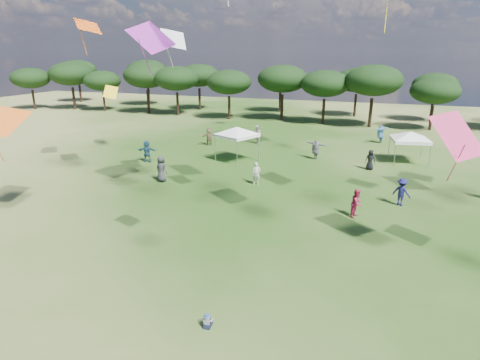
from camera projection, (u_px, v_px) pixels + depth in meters
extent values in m
cylinder|color=black|center=(34.00, 100.00, 65.16)|extent=(0.35, 0.35, 3.09)
ellipsoid|color=black|center=(30.00, 78.00, 64.12)|extent=(6.01, 6.01, 3.24)
cylinder|color=black|center=(74.00, 98.00, 64.97)|extent=(0.40, 0.40, 3.51)
ellipsoid|color=black|center=(71.00, 74.00, 63.79)|extent=(6.82, 6.82, 3.68)
cylinder|color=black|center=(104.00, 102.00, 63.21)|extent=(0.33, 0.33, 2.92)
ellipsoid|color=black|center=(102.00, 81.00, 62.22)|extent=(5.67, 5.67, 3.06)
cylinder|color=black|center=(148.00, 102.00, 60.79)|extent=(0.40, 0.40, 3.49)
ellipsoid|color=black|center=(146.00, 76.00, 59.61)|extent=(6.79, 6.79, 3.66)
cylinder|color=black|center=(178.00, 104.00, 58.93)|extent=(0.38, 0.38, 3.32)
ellipsoid|color=black|center=(176.00, 78.00, 57.81)|extent=(6.44, 6.44, 3.47)
cylinder|color=black|center=(229.00, 108.00, 55.65)|extent=(0.36, 0.36, 3.14)
ellipsoid|color=black|center=(229.00, 82.00, 54.59)|extent=(6.11, 6.11, 3.29)
cylinder|color=black|center=(282.00, 107.00, 54.69)|extent=(0.40, 0.40, 3.46)
ellipsoid|color=black|center=(283.00, 79.00, 53.53)|extent=(6.73, 6.73, 3.63)
cylinder|color=black|center=(323.00, 111.00, 51.83)|extent=(0.37, 0.37, 3.21)
ellipsoid|color=black|center=(325.00, 84.00, 50.75)|extent=(6.24, 6.24, 3.36)
cylinder|color=black|center=(370.00, 113.00, 49.52)|extent=(0.41, 0.41, 3.56)
ellipsoid|color=black|center=(374.00, 80.00, 48.32)|extent=(6.91, 6.91, 3.73)
cylinder|color=black|center=(431.00, 118.00, 47.72)|extent=(0.33, 0.33, 2.88)
ellipsoid|color=black|center=(435.00, 91.00, 46.75)|extent=(5.60, 5.60, 3.02)
cylinder|color=black|center=(80.00, 92.00, 74.71)|extent=(0.41, 0.41, 3.56)
ellipsoid|color=black|center=(78.00, 70.00, 73.52)|extent=(6.92, 6.92, 3.73)
cylinder|color=black|center=(149.00, 95.00, 69.78)|extent=(0.41, 0.41, 3.62)
ellipsoid|color=black|center=(147.00, 71.00, 68.57)|extent=(7.03, 7.03, 3.79)
cylinder|color=black|center=(200.00, 99.00, 64.64)|extent=(0.39, 0.39, 3.37)
ellipsoid|color=black|center=(199.00, 75.00, 63.51)|extent=(6.54, 6.54, 3.53)
cylinder|color=black|center=(280.00, 102.00, 62.16)|extent=(0.36, 0.36, 3.11)
ellipsoid|color=black|center=(281.00, 79.00, 61.11)|extent=(6.05, 6.05, 3.26)
cylinder|color=black|center=(355.00, 105.00, 57.83)|extent=(0.37, 0.37, 3.20)
ellipsoid|color=black|center=(357.00, 80.00, 56.76)|extent=(6.21, 6.21, 3.35)
cylinder|color=black|center=(431.00, 110.00, 53.63)|extent=(0.34, 0.34, 2.99)
ellipsoid|color=black|center=(435.00, 85.00, 52.62)|extent=(5.81, 5.81, 3.13)
cylinder|color=gray|center=(215.00, 148.00, 34.20)|extent=(0.06, 0.06, 2.29)
cylinder|color=gray|center=(237.00, 153.00, 32.44)|extent=(0.06, 0.06, 2.29)
cylinder|color=gray|center=(237.00, 143.00, 35.99)|extent=(0.06, 0.06, 2.29)
cylinder|color=gray|center=(259.00, 148.00, 34.23)|extent=(0.06, 0.06, 2.29)
cube|color=white|center=(237.00, 135.00, 33.88)|extent=(3.72, 3.72, 0.25)
pyramid|color=white|center=(237.00, 127.00, 33.66)|extent=(5.17, 5.17, 0.60)
cylinder|color=gray|center=(395.00, 154.00, 32.86)|extent=(0.06, 0.06, 1.97)
cylinder|color=gray|center=(430.00, 155.00, 32.42)|extent=(0.06, 0.06, 1.97)
cylinder|color=gray|center=(389.00, 147.00, 35.39)|extent=(0.06, 0.06, 1.97)
cylinder|color=gray|center=(421.00, 148.00, 34.94)|extent=(0.06, 0.06, 1.97)
cube|color=white|center=(410.00, 140.00, 33.62)|extent=(3.29, 3.29, 0.25)
pyramid|color=white|center=(411.00, 132.00, 33.39)|extent=(5.73, 5.73, 0.60)
cube|color=black|center=(207.00, 326.00, 13.67)|extent=(0.25, 0.25, 0.18)
cube|color=black|center=(207.00, 323.00, 13.85)|extent=(0.11, 0.21, 0.09)
cube|color=black|center=(211.00, 324.00, 13.82)|extent=(0.11, 0.21, 0.09)
cube|color=white|center=(207.00, 321.00, 13.61)|extent=(0.23, 0.18, 0.23)
cylinder|color=white|center=(204.00, 319.00, 13.70)|extent=(0.10, 0.23, 0.14)
cylinder|color=white|center=(212.00, 320.00, 13.64)|extent=(0.10, 0.23, 0.14)
sphere|color=#E0B293|center=(207.00, 317.00, 13.56)|extent=(0.15, 0.15, 0.15)
cone|color=#4469A0|center=(207.00, 316.00, 13.55)|extent=(0.26, 0.26, 0.03)
cylinder|color=#4469A0|center=(207.00, 315.00, 13.54)|extent=(0.17, 0.17, 0.07)
imported|color=#46454A|center=(316.00, 150.00, 34.90)|extent=(2.16, 1.37, 1.71)
imported|color=#16164D|center=(402.00, 192.00, 24.36)|extent=(1.28, 1.07, 1.72)
imported|color=beige|center=(256.00, 174.00, 28.22)|extent=(0.67, 0.53, 1.61)
imported|color=black|center=(370.00, 160.00, 31.78)|extent=(0.89, 0.69, 1.62)
imported|color=navy|center=(147.00, 151.00, 33.98)|extent=(1.82, 0.93, 1.88)
imported|color=#2E2F33|center=(161.00, 169.00, 28.85)|extent=(1.04, 0.80, 1.90)
imported|color=brown|center=(209.00, 136.00, 40.08)|extent=(1.75, 1.14, 1.80)
imported|color=navy|center=(380.00, 134.00, 41.13)|extent=(1.83, 2.25, 1.88)
imported|color=beige|center=(257.00, 135.00, 40.61)|extent=(1.14, 1.19, 1.93)
imported|color=#A91C43|center=(357.00, 203.00, 22.67)|extent=(0.86, 0.97, 1.64)
plane|color=#C43163|center=(457.00, 135.00, 16.13)|extent=(2.73, 2.48, 1.80)
plane|color=yellow|center=(111.00, 92.00, 36.82)|extent=(1.61, 1.76, 1.31)
plane|color=orange|center=(4.00, 121.00, 21.24)|extent=(2.71, 2.75, 1.37)
plane|color=purple|center=(151.00, 37.00, 21.68)|extent=(2.71, 2.33, 1.97)
plane|color=silver|center=(173.00, 39.00, 24.04)|extent=(2.27, 2.49, 1.36)
plane|color=#FF6015|center=(88.00, 26.00, 25.45)|extent=(2.40, 2.66, 1.18)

